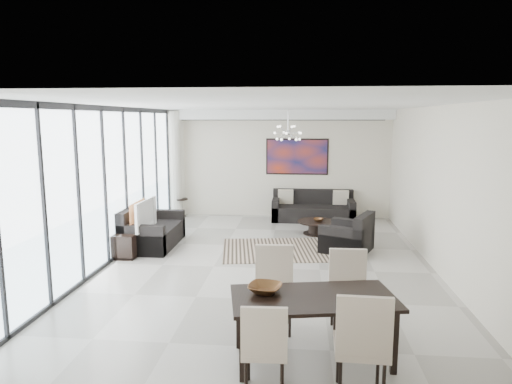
# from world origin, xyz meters

# --- Properties ---
(room_shell) EXTENTS (6.00, 9.00, 2.90)m
(room_shell) POSITION_xyz_m (0.46, 0.00, 1.45)
(room_shell) COLOR #A8A39B
(room_shell) RESTS_ON ground
(window_wall) EXTENTS (0.37, 8.95, 2.90)m
(window_wall) POSITION_xyz_m (-2.86, 0.00, 1.47)
(window_wall) COLOR silver
(window_wall) RESTS_ON floor
(soffit) EXTENTS (5.98, 0.40, 0.26)m
(soffit) POSITION_xyz_m (0.00, 4.30, 2.77)
(soffit) COLOR white
(soffit) RESTS_ON room_shell
(painting) EXTENTS (1.68, 0.04, 0.98)m
(painting) POSITION_xyz_m (0.50, 4.47, 1.65)
(painting) COLOR #B33318
(painting) RESTS_ON room_shell
(chandelier) EXTENTS (0.66, 0.66, 0.71)m
(chandelier) POSITION_xyz_m (0.30, 2.50, 2.35)
(chandelier) COLOR silver
(chandelier) RESTS_ON room_shell
(rug) EXTENTS (2.53, 2.08, 0.01)m
(rug) POSITION_xyz_m (0.19, 1.18, 0.01)
(rug) COLOR black
(rug) RESTS_ON floor
(coffee_table) EXTENTS (0.89, 0.89, 0.31)m
(coffee_table) POSITION_xyz_m (0.99, 2.58, 0.18)
(coffee_table) COLOR black
(coffee_table) RESTS_ON floor
(bowl_coffee) EXTENTS (0.26, 0.26, 0.07)m
(bowl_coffee) POSITION_xyz_m (1.03, 2.54, 0.35)
(bowl_coffee) COLOR brown
(bowl_coffee) RESTS_ON coffee_table
(sofa_main) EXTENTS (2.15, 0.88, 0.78)m
(sofa_main) POSITION_xyz_m (0.94, 4.07, 0.26)
(sofa_main) COLOR black
(sofa_main) RESTS_ON floor
(loveseat) EXTENTS (0.96, 1.70, 0.85)m
(loveseat) POSITION_xyz_m (-2.55, 1.26, 0.29)
(loveseat) COLOR black
(loveseat) RESTS_ON floor
(armchair) EXTENTS (1.19, 1.22, 0.79)m
(armchair) POSITION_xyz_m (1.59, 1.24, 0.27)
(armchair) COLOR black
(armchair) RESTS_ON floor
(side_table) EXTENTS (0.37, 0.37, 0.51)m
(side_table) POSITION_xyz_m (-2.65, 4.15, 0.34)
(side_table) COLOR black
(side_table) RESTS_ON floor
(tv_console) EXTENTS (0.42, 1.49, 0.47)m
(tv_console) POSITION_xyz_m (-2.76, 0.90, 0.23)
(tv_console) COLOR black
(tv_console) RESTS_ON floor
(television) EXTENTS (0.18, 1.03, 0.59)m
(television) POSITION_xyz_m (-2.60, 0.86, 0.76)
(television) COLOR gray
(television) RESTS_ON tv_console
(dining_table) EXTENTS (1.93, 1.21, 0.75)m
(dining_table) POSITION_xyz_m (0.75, -3.10, 0.66)
(dining_table) COLOR black
(dining_table) RESTS_ON floor
(dining_chair_sw) EXTENTS (0.46, 0.46, 0.95)m
(dining_chair_sw) POSITION_xyz_m (0.27, -3.82, 0.55)
(dining_chair_sw) COLOR beige
(dining_chair_sw) RESTS_ON floor
(dining_chair_se) EXTENTS (0.52, 0.52, 1.10)m
(dining_chair_se) POSITION_xyz_m (1.18, -3.83, 0.64)
(dining_chair_se) COLOR beige
(dining_chair_se) RESTS_ON floor
(dining_chair_nw) EXTENTS (0.52, 0.52, 1.06)m
(dining_chair_nw) POSITION_xyz_m (0.27, -2.31, 0.61)
(dining_chair_nw) COLOR beige
(dining_chair_nw) RESTS_ON floor
(dining_chair_ne) EXTENTS (0.48, 0.48, 1.03)m
(dining_chair_ne) POSITION_xyz_m (1.21, -2.29, 0.59)
(dining_chair_ne) COLOR beige
(dining_chair_ne) RESTS_ON floor
(bowl_dining) EXTENTS (0.44, 0.44, 0.09)m
(bowl_dining) POSITION_xyz_m (0.21, -3.03, 0.79)
(bowl_dining) COLOR brown
(bowl_dining) RESTS_ON dining_table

